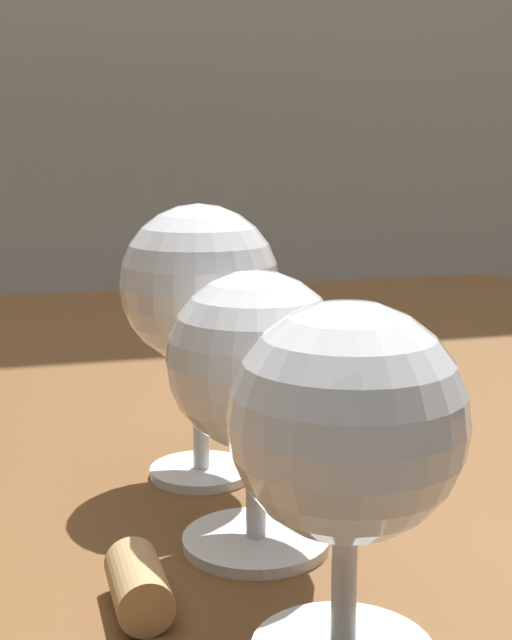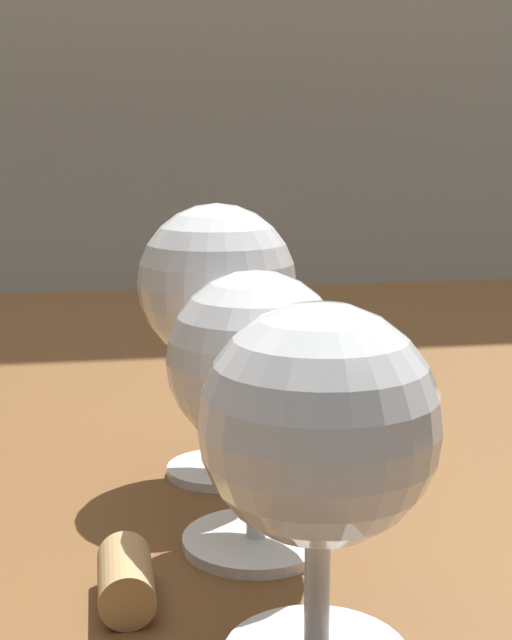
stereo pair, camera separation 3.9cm
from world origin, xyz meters
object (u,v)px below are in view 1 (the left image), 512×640
wine_glass_rose (199,288)px  cork (139,585)px  wine_glass_white (256,369)px  wine_glass_cabernet (347,432)px

wine_glass_rose → cork: wine_glass_rose is taller
cork → wine_glass_white: bearing=36.2°
wine_glass_cabernet → cork: (-0.06, 0.05, -0.07)m
wine_glass_white → wine_glass_rose: size_ratio=0.85×
wine_glass_white → cork: bearing=-143.8°
wine_glass_cabernet → wine_glass_rose: size_ratio=0.87×
wine_glass_white → cork: wine_glass_white is taller
wine_glass_cabernet → wine_glass_rose: wine_glass_rose is taller
wine_glass_rose → cork: bearing=-111.9°
wine_glass_white → wine_glass_rose: wine_glass_rose is taller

